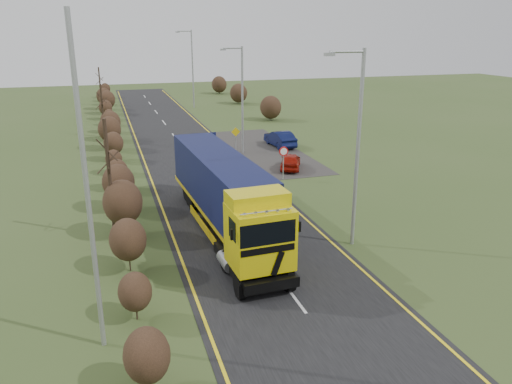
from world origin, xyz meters
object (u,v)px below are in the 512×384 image
object	(u,v)px
lorry	(225,192)
car_red_hatchback	(290,161)
streetlight_near	(356,142)
speed_sign	(283,157)
car_blue_sedan	(280,139)

from	to	relation	value
lorry	car_red_hatchback	xyz separation A→B (m)	(7.66, 10.70, -1.67)
streetlight_near	lorry	bearing A→B (deg)	150.53
lorry	speed_sign	distance (m)	10.27
car_red_hatchback	car_blue_sedan	xyz separation A→B (m)	(1.81, 7.37, 0.11)
car_blue_sedan	speed_sign	world-z (taller)	speed_sign
car_red_hatchback	car_blue_sedan	world-z (taller)	car_blue_sedan
car_blue_sedan	speed_sign	xyz separation A→B (m)	(-3.31, -9.87, 0.96)
lorry	speed_sign	bearing A→B (deg)	50.04
car_blue_sedan	streetlight_near	distance (m)	21.99
speed_sign	car_blue_sedan	bearing A→B (deg)	71.46
lorry	streetlight_near	world-z (taller)	streetlight_near
lorry	car_red_hatchback	bearing A→B (deg)	51.38
streetlight_near	speed_sign	world-z (taller)	streetlight_near
lorry	car_blue_sedan	world-z (taller)	lorry
streetlight_near	speed_sign	xyz separation A→B (m)	(0.66, 11.30, -3.45)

